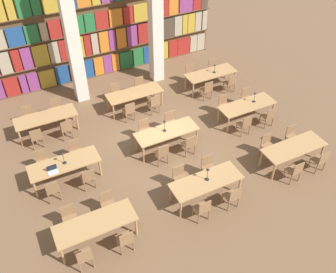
% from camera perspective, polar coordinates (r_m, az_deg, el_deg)
% --- Properties ---
extents(ground_plane, '(40.00, 40.00, 0.00)m').
position_cam_1_polar(ground_plane, '(13.91, -0.51, -1.49)').
color(ground_plane, brown).
extents(bookshelf_bank, '(10.67, 0.35, 5.50)m').
position_cam_1_polar(bookshelf_bank, '(17.28, -9.75, 17.30)').
color(bookshelf_bank, brown).
rests_on(bookshelf_bank, ground_plane).
extents(pillar_left, '(0.51, 0.51, 6.00)m').
position_cam_1_polar(pillar_left, '(15.36, -14.54, 15.00)').
color(pillar_left, silver).
rests_on(pillar_left, ground_plane).
extents(pillar_center, '(0.51, 0.51, 6.00)m').
position_cam_1_polar(pillar_center, '(16.38, -1.92, 17.85)').
color(pillar_center, silver).
rests_on(pillar_center, ground_plane).
extents(reading_table_0, '(2.30, 0.84, 0.76)m').
position_cam_1_polar(reading_table_0, '(10.88, -11.02, -13.03)').
color(reading_table_0, tan).
rests_on(reading_table_0, ground_plane).
extents(chair_0, '(0.42, 0.40, 0.90)m').
position_cam_1_polar(chair_0, '(10.59, -12.65, -17.44)').
color(chair_0, olive).
rests_on(chair_0, ground_plane).
extents(chair_1, '(0.42, 0.40, 0.90)m').
position_cam_1_polar(chair_1, '(11.43, -14.75, -11.88)').
color(chair_1, olive).
rests_on(chair_1, ground_plane).
extents(chair_2, '(0.42, 0.40, 0.90)m').
position_cam_1_polar(chair_2, '(10.70, -6.51, -15.34)').
color(chair_2, olive).
rests_on(chair_2, ground_plane).
extents(chair_3, '(0.42, 0.40, 0.90)m').
position_cam_1_polar(chair_3, '(11.53, -9.14, -10.04)').
color(chair_3, olive).
rests_on(chair_3, ground_plane).
extents(reading_table_1, '(2.30, 0.84, 0.76)m').
position_cam_1_polar(reading_table_1, '(11.76, 5.82, -6.96)').
color(reading_table_1, tan).
rests_on(reading_table_1, ground_plane).
extents(chair_4, '(0.42, 0.40, 0.90)m').
position_cam_1_polar(chair_4, '(11.32, 5.26, -10.88)').
color(chair_4, olive).
rests_on(chair_4, ground_plane).
extents(chair_5, '(0.42, 0.40, 0.90)m').
position_cam_1_polar(chair_5, '(12.10, 1.83, -6.24)').
color(chair_5, olive).
rests_on(chair_5, ground_plane).
extents(chair_6, '(0.42, 0.40, 0.90)m').
position_cam_1_polar(chair_6, '(11.74, 9.78, -8.94)').
color(chair_6, olive).
rests_on(chair_6, ground_plane).
extents(chair_7, '(0.42, 0.40, 0.90)m').
position_cam_1_polar(chair_7, '(12.50, 6.15, -4.61)').
color(chair_7, olive).
rests_on(chair_7, ground_plane).
extents(desk_lamp_0, '(0.14, 0.14, 0.49)m').
position_cam_1_polar(desk_lamp_0, '(11.49, 6.06, -5.40)').
color(desk_lamp_0, '#232328').
rests_on(desk_lamp_0, reading_table_1).
extents(reading_table_2, '(2.30, 0.84, 0.76)m').
position_cam_1_polar(reading_table_2, '(13.51, 18.62, -1.74)').
color(reading_table_2, tan).
rests_on(reading_table_2, ground_plane).
extents(chair_8, '(0.42, 0.40, 0.90)m').
position_cam_1_polar(chair_8, '(12.99, 18.74, -4.93)').
color(chair_8, olive).
rests_on(chair_8, ground_plane).
extents(chair_9, '(0.42, 0.40, 0.90)m').
position_cam_1_polar(chair_9, '(13.68, 14.93, -1.24)').
color(chair_9, olive).
rests_on(chair_9, ground_plane).
extents(chair_10, '(0.42, 0.40, 0.90)m').
position_cam_1_polar(chair_10, '(13.67, 22.16, -3.32)').
color(chair_10, olive).
rests_on(chair_10, ground_plane).
extents(chair_11, '(0.42, 0.40, 0.90)m').
position_cam_1_polar(chair_11, '(14.33, 18.36, 0.11)').
color(chair_11, olive).
rests_on(chair_11, ground_plane).
extents(reading_table_3, '(2.30, 0.84, 0.76)m').
position_cam_1_polar(reading_table_3, '(12.69, -15.52, -4.17)').
color(reading_table_3, tan).
rests_on(reading_table_3, ground_plane).
extents(chair_12, '(0.42, 0.40, 0.90)m').
position_cam_1_polar(chair_12, '(12.29, -17.18, -7.71)').
color(chair_12, olive).
rests_on(chair_12, ground_plane).
extents(chair_13, '(0.42, 0.40, 0.90)m').
position_cam_1_polar(chair_13, '(13.31, -18.57, -3.58)').
color(chair_13, olive).
rests_on(chair_13, ground_plane).
extents(chair_14, '(0.42, 0.40, 0.90)m').
position_cam_1_polar(chair_14, '(12.37, -12.08, -6.10)').
color(chair_14, olive).
rests_on(chair_14, ground_plane).
extents(chair_15, '(0.42, 0.40, 0.90)m').
position_cam_1_polar(chair_15, '(13.39, -13.88, -2.12)').
color(chair_15, olive).
rests_on(chair_15, ground_plane).
extents(desk_lamp_1, '(0.14, 0.14, 0.47)m').
position_cam_1_polar(desk_lamp_1, '(12.42, -15.73, -2.87)').
color(desk_lamp_1, '#232328').
rests_on(desk_lamp_1, reading_table_3).
extents(laptop, '(0.32, 0.22, 0.21)m').
position_cam_1_polar(laptop, '(12.42, -17.17, -5.02)').
color(laptop, silver).
rests_on(laptop, reading_table_3).
extents(reading_table_4, '(2.30, 0.84, 0.76)m').
position_cam_1_polar(reading_table_4, '(13.44, -0.23, 0.58)').
color(reading_table_4, tan).
rests_on(reading_table_4, ground_plane).
extents(chair_16, '(0.42, 0.40, 0.90)m').
position_cam_1_polar(chair_16, '(12.91, -0.94, -2.54)').
color(chair_16, olive).
rests_on(chair_16, ground_plane).
extents(chair_17, '(0.42, 0.40, 0.90)m').
position_cam_1_polar(chair_17, '(13.88, -3.49, 1.02)').
color(chair_17, olive).
rests_on(chair_17, ground_plane).
extents(chair_18, '(0.42, 0.40, 0.90)m').
position_cam_1_polar(chair_18, '(13.29, 3.23, -1.11)').
color(chair_18, olive).
rests_on(chair_18, ground_plane).
extents(chair_19, '(0.42, 0.40, 0.90)m').
position_cam_1_polar(chair_19, '(14.23, 0.46, 2.26)').
color(chair_19, olive).
rests_on(chair_19, ground_plane).
extents(desk_lamp_2, '(0.14, 0.14, 0.49)m').
position_cam_1_polar(desk_lamp_2, '(13.19, -0.54, 1.98)').
color(desk_lamp_2, '#232328').
rests_on(desk_lamp_2, reading_table_4).
extents(reading_table_5, '(2.30, 0.84, 0.76)m').
position_cam_1_polar(reading_table_5, '(15.05, 11.93, 4.56)').
color(reading_table_5, tan).
rests_on(reading_table_5, ground_plane).
extents(chair_20, '(0.42, 0.40, 0.90)m').
position_cam_1_polar(chair_20, '(14.42, 11.62, 1.88)').
color(chair_20, olive).
rests_on(chair_20, ground_plane).
extents(chair_21, '(0.42, 0.40, 0.90)m').
position_cam_1_polar(chair_21, '(15.30, 8.56, 4.85)').
color(chair_21, olive).
rests_on(chair_21, ground_plane).
extents(chair_22, '(0.42, 0.40, 0.90)m').
position_cam_1_polar(chair_22, '(15.04, 15.05, 3.04)').
color(chair_22, olive).
rests_on(chair_22, ground_plane).
extents(chair_23, '(0.42, 0.40, 0.90)m').
position_cam_1_polar(chair_23, '(15.88, 11.92, 5.85)').
color(chair_23, olive).
rests_on(chair_23, ground_plane).
extents(desk_lamp_3, '(0.14, 0.14, 0.45)m').
position_cam_1_polar(desk_lamp_3, '(15.05, 13.10, 6.12)').
color(desk_lamp_3, '#232328').
rests_on(desk_lamp_3, reading_table_5).
extents(reading_table_6, '(2.30, 0.84, 0.76)m').
position_cam_1_polar(reading_table_6, '(14.84, -18.14, 2.68)').
color(reading_table_6, tan).
rests_on(reading_table_6, ground_plane).
extents(chair_24, '(0.42, 0.40, 0.90)m').
position_cam_1_polar(chair_24, '(14.36, -19.43, -0.07)').
color(chair_24, olive).
rests_on(chair_24, ground_plane).
extents(chair_25, '(0.42, 0.40, 0.90)m').
position_cam_1_polar(chair_25, '(15.50, -20.46, 2.97)').
color(chair_25, olive).
rests_on(chair_25, ground_plane).
extents(chair_26, '(0.42, 0.40, 0.90)m').
position_cam_1_polar(chair_26, '(14.43, -15.21, 1.22)').
color(chair_26, olive).
rests_on(chair_26, ground_plane).
extents(chair_27, '(0.42, 0.40, 0.90)m').
position_cam_1_polar(chair_27, '(15.57, -16.55, 4.15)').
color(chair_27, olive).
rests_on(chair_27, ground_plane).
extents(reading_table_7, '(2.30, 0.84, 0.76)m').
position_cam_1_polar(reading_table_7, '(15.47, -5.12, 6.46)').
color(reading_table_7, tan).
rests_on(reading_table_7, ground_plane).
extents(chair_28, '(0.42, 0.40, 0.90)m').
position_cam_1_polar(chair_28, '(14.88, -5.94, 3.96)').
color(chair_28, olive).
rests_on(chair_28, ground_plane).
extents(chair_29, '(0.42, 0.40, 0.90)m').
position_cam_1_polar(chair_29, '(15.98, -7.86, 6.64)').
color(chair_29, olive).
rests_on(chair_29, ground_plane).
extents(chair_30, '(0.42, 0.40, 0.90)m').
position_cam_1_polar(chair_30, '(15.21, -2.13, 5.08)').
color(chair_30, olive).
rests_on(chair_30, ground_plane).
extents(chair_31, '(0.42, 0.40, 0.90)m').
position_cam_1_polar(chair_31, '(16.29, -4.25, 7.64)').
color(chair_31, olive).
rests_on(chair_31, ground_plane).
extents(reading_table_8, '(2.30, 0.84, 0.76)m').
position_cam_1_polar(reading_table_8, '(16.83, 6.51, 9.41)').
color(reading_table_8, tan).
rests_on(reading_table_8, ground_plane).
extents(chair_32, '(0.42, 0.40, 0.90)m').
position_cam_1_polar(chair_32, '(16.14, 5.96, 7.19)').
color(chair_32, olive).
rests_on(chair_32, ground_plane).
extents(chair_33, '(0.42, 0.40, 0.90)m').
position_cam_1_polar(chair_33, '(17.16, 3.48, 9.53)').
color(chair_33, olive).
rests_on(chair_33, ground_plane).
extents(chair_34, '(0.42, 0.40, 0.90)m').
position_cam_1_polar(chair_34, '(16.74, 9.49, 8.14)').
color(chair_34, olive).
rests_on(chair_34, ground_plane).
extents(chair_35, '(0.42, 0.40, 0.90)m').
position_cam_1_polar(chair_35, '(17.71, 6.91, 10.37)').
color(chair_35, olive).
rests_on(chair_35, ground_plane).
extents(desk_lamp_4, '(0.14, 0.14, 0.41)m').
position_cam_1_polar(desk_lamp_4, '(16.69, 7.13, 10.48)').
color(desk_lamp_4, '#232328').
rests_on(desk_lamp_4, reading_table_8).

